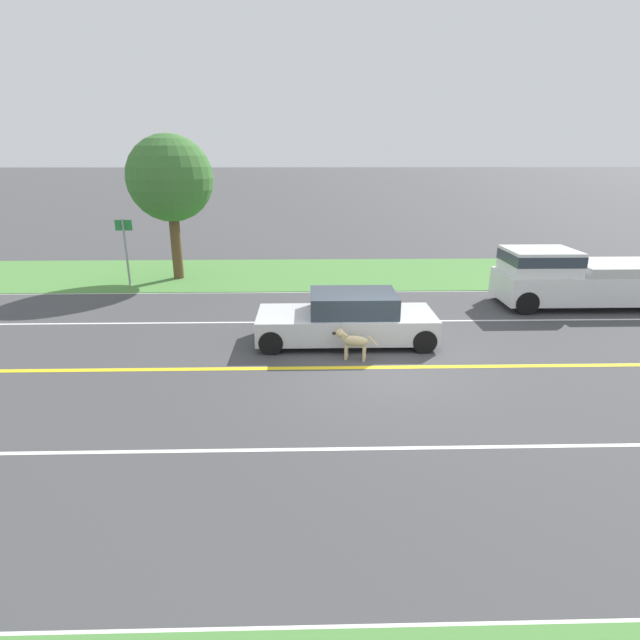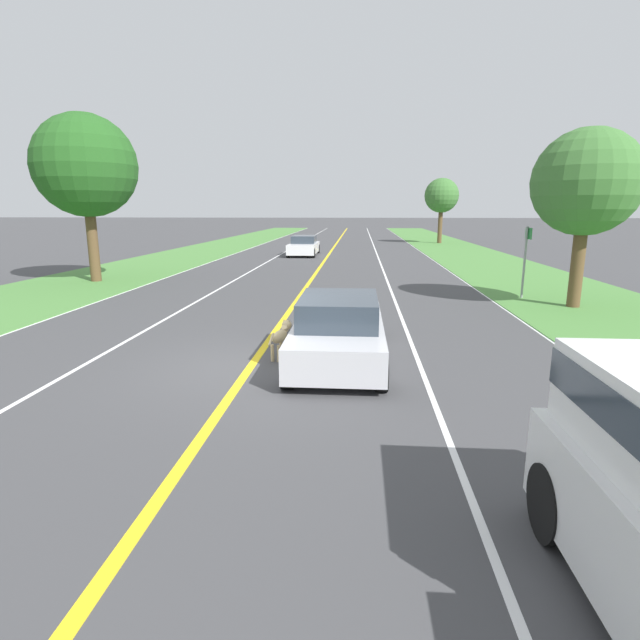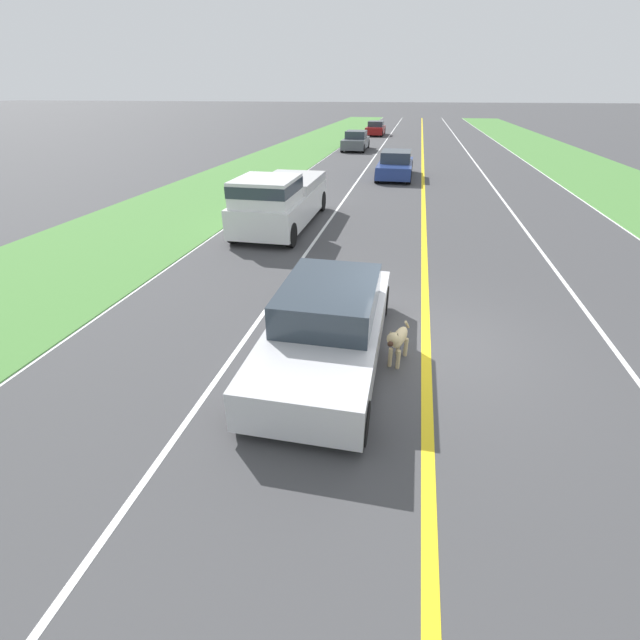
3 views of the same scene
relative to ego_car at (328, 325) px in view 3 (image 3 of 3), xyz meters
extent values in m
plane|color=#424244|center=(-1.79, -0.78, -0.65)|extent=(400.00, 400.00, 0.00)
cube|color=yellow|center=(-1.79, -0.78, -0.64)|extent=(0.18, 160.00, 0.01)
cube|color=white|center=(5.21, -0.78, -0.64)|extent=(0.14, 160.00, 0.01)
cube|color=white|center=(1.71, -0.78, -0.64)|extent=(0.10, 160.00, 0.01)
cube|color=white|center=(-5.29, -0.78, -0.64)|extent=(0.10, 160.00, 0.01)
cube|color=silver|center=(0.00, 0.05, -0.15)|extent=(1.87, 4.78, 0.66)
cube|color=#2D3842|center=(0.00, -0.14, 0.47)|extent=(1.61, 2.29, 0.57)
cylinder|color=black|center=(0.85, 2.03, -0.33)|extent=(0.22, 0.63, 0.63)
cylinder|color=black|center=(0.85, -1.93, -0.33)|extent=(0.22, 0.63, 0.63)
cylinder|color=black|center=(-0.85, 2.03, -0.33)|extent=(0.22, 0.63, 0.63)
cylinder|color=black|center=(-0.85, -1.93, -0.33)|extent=(0.22, 0.63, 0.63)
ellipsoid|color=#D1B784|center=(-1.27, -0.10, -0.15)|extent=(0.37, 0.69, 0.27)
cylinder|color=#D1B784|center=(-1.14, 0.10, -0.47)|extent=(0.07, 0.07, 0.36)
cylinder|color=#D1B784|center=(-1.26, -0.34, -0.47)|extent=(0.07, 0.07, 0.36)
cylinder|color=#D1B784|center=(-1.28, 0.14, -0.47)|extent=(0.07, 0.07, 0.36)
cylinder|color=#D1B784|center=(-1.40, -0.31, -0.47)|extent=(0.07, 0.07, 0.36)
cylinder|color=#D1B784|center=(-1.20, 0.16, -0.04)|extent=(0.18, 0.21, 0.17)
sphere|color=#D1B784|center=(-1.17, 0.28, 0.02)|extent=(0.27, 0.27, 0.22)
ellipsoid|color=#331E14|center=(-1.13, 0.42, 0.00)|extent=(0.12, 0.13, 0.08)
cone|color=tan|center=(-1.11, 0.25, 0.10)|extent=(0.09, 0.09, 0.10)
cone|color=tan|center=(-1.23, 0.28, 0.10)|extent=(0.09, 0.09, 0.10)
cylinder|color=#D1B784|center=(-1.38, -0.52, -0.11)|extent=(0.11, 0.25, 0.24)
cube|color=silver|center=(3.26, -8.29, 0.04)|extent=(2.08, 5.79, 0.93)
cube|color=silver|center=(3.26, -6.61, 0.90)|extent=(1.83, 2.19, 0.79)
cube|color=#2D3842|center=(3.26, -6.61, 1.02)|extent=(1.85, 2.21, 0.35)
cube|color=beige|center=(3.26, -9.51, 0.67)|extent=(2.04, 3.29, 0.32)
cylinder|color=black|center=(4.21, -5.93, -0.27)|extent=(0.22, 0.76, 0.76)
cylinder|color=black|center=(4.21, -10.65, -0.27)|extent=(0.22, 0.76, 0.76)
cylinder|color=black|center=(2.31, -5.93, -0.27)|extent=(0.22, 0.76, 0.76)
cylinder|color=black|center=(2.31, -10.65, -0.27)|extent=(0.22, 0.76, 0.76)
cube|color=navy|center=(-0.20, -19.00, -0.15)|extent=(1.84, 4.76, 0.64)
cube|color=#2D3842|center=(-0.20, -19.19, 0.45)|extent=(1.59, 2.28, 0.56)
cylinder|color=black|center=(0.63, -17.04, -0.32)|extent=(0.22, 0.66, 0.66)
cylinder|color=black|center=(0.63, -20.95, -0.32)|extent=(0.22, 0.66, 0.66)
cylinder|color=black|center=(-1.03, -17.04, -0.32)|extent=(0.22, 0.66, 0.66)
cylinder|color=black|center=(-1.03, -20.95, -0.32)|extent=(0.22, 0.66, 0.66)
cube|color=#51565B|center=(3.65, -31.06, -0.11)|extent=(1.84, 4.37, 0.72)
cube|color=#2D3842|center=(3.65, -31.24, 0.53)|extent=(1.58, 2.10, 0.56)
cylinder|color=black|center=(4.49, -29.31, -0.32)|extent=(0.22, 0.66, 0.66)
cylinder|color=black|center=(4.49, -32.82, -0.32)|extent=(0.22, 0.66, 0.66)
cylinder|color=black|center=(2.82, -29.31, -0.32)|extent=(0.22, 0.66, 0.66)
cylinder|color=black|center=(2.82, -32.82, -0.32)|extent=(0.22, 0.66, 0.66)
cube|color=maroon|center=(3.29, -44.71, -0.12)|extent=(1.85, 4.49, 0.69)
cube|color=#2D3842|center=(3.29, -44.89, 0.50)|extent=(1.59, 2.15, 0.54)
cylinder|color=black|center=(4.12, -42.91, -0.31)|extent=(0.22, 0.67, 0.67)
cylinder|color=black|center=(4.12, -46.52, -0.31)|extent=(0.22, 0.67, 0.67)
cylinder|color=black|center=(2.45, -42.91, -0.31)|extent=(0.22, 0.67, 0.67)
cylinder|color=black|center=(2.45, -46.52, -0.31)|extent=(0.22, 0.67, 0.67)
camera|label=1|loc=(-12.84, 1.06, 4.25)|focal=28.00mm
camera|label=2|loc=(0.41, -10.43, 2.52)|focal=28.00mm
camera|label=3|loc=(-1.23, 6.54, 3.68)|focal=24.00mm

